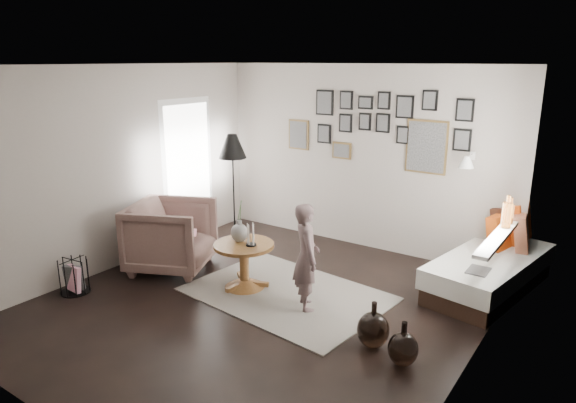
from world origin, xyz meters
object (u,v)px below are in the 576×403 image
Objects in this scene: floor_lamp at (232,151)px; magazine_basket at (74,276)px; vase at (239,229)px; daybed at (491,265)px; armchair at (171,236)px; demijohn_large at (373,330)px; pedestal_table at (244,267)px; child at (306,257)px; demijohn_small at (403,349)px.

floor_lamp is 2.60m from magazine_basket.
daybed is at bearing 33.36° from vase.
armchair is (-1.06, -0.10, -0.27)m from vase.
demijohn_large is at bearing -24.96° from floor_lamp.
child reaches higher than pedestal_table.
vase reaches higher than armchair.
demijohn_large is 0.37m from demijohn_small.
daybed is 2.06× the size of armchair.
pedestal_table is at bearing 38.15° from magazine_basket.
pedestal_table is 0.95m from child.
vase is at bearing 168.11° from demijohn_small.
floor_lamp is 3.70m from demijohn_small.
floor_lamp is 3.56× the size of demijohn_large.
pedestal_table reaches higher than demijohn_large.
child is at bearing -112.63° from armchair.
demijohn_small is (2.19, -0.46, -0.10)m from pedestal_table.
pedestal_table is at bearing -45.02° from floor_lamp.
daybed is at bearing 34.54° from pedestal_table.
magazine_basket is (-0.43, -1.15, -0.25)m from armchair.
pedestal_table is at bearing -110.44° from armchair.
floor_lamp is at bearing 155.68° from demijohn_small.
daybed is at bearing -88.28° from armchair.
daybed is at bearing -87.08° from child.
pedestal_table is 0.60× the size of child.
child reaches higher than demijohn_large.
magazine_basket is 3.84m from demijohn_small.
magazine_basket is at bearing -134.17° from daybed.
floor_lamp is (0.17, 1.05, 0.98)m from armchair.
daybed is 2.10m from demijohn_large.
magazine_basket is at bearing -105.17° from floor_lamp.
daybed is (2.43, 1.67, 0.03)m from pedestal_table.
pedestal_table is 1.81m from floor_lamp.
pedestal_table is 2.95m from daybed.
pedestal_table is 0.72× the size of armchair.
child reaches higher than vase.
demijohn_large is at bearing -10.56° from vase.
floor_lamp is at bearing 133.12° from vase.
vase is 0.43× the size of child.
floor_lamp is (-3.40, -0.70, 1.14)m from daybed.
daybed is 4.81× the size of demijohn_small.
armchair is (-1.14, -0.08, 0.19)m from pedestal_table.
vase is at bearing 165.96° from pedestal_table.
child is (0.89, -0.02, 0.34)m from pedestal_table.
demijohn_small is (3.34, -0.38, -0.29)m from armchair.
magazine_basket is 0.96× the size of demijohn_small.
demijohn_large is (1.84, -0.34, -0.08)m from pedestal_table.
child is at bearing -2.17° from vase.
daybed reaches higher than magazine_basket.
vase is at bearing -46.88° from floor_lamp.
armchair is at bearing -99.26° from floor_lamp.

